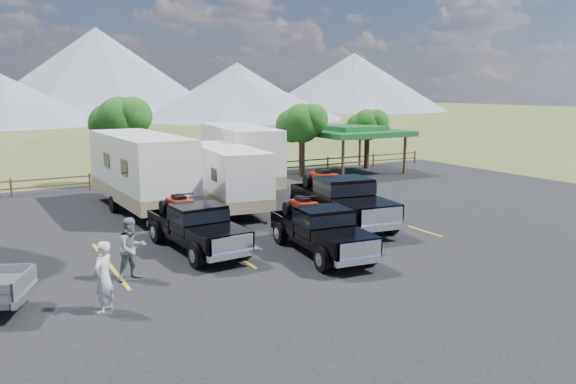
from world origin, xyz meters
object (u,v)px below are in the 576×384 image
rig_left (196,225)px  trailer_center (227,177)px  person_a (103,277)px  trailer_left (141,171)px  trailer_right (240,156)px  person_b (132,249)px  rig_center (320,228)px  rig_right (341,199)px  pavilion (353,132)px

rig_left → trailer_center: bearing=53.7°
person_a → rig_left: bearing=-178.1°
trailer_left → person_a: trailer_left is taller
trailer_right → person_b: bearing=-117.5°
rig_left → trailer_left: bearing=85.7°
rig_center → person_a: 7.84m
rig_center → person_b: bearing=-177.6°
person_a → person_b: bearing=-164.7°
rig_left → rig_center: bearing=-38.3°
rig_left → trailer_right: (6.44, 10.46, 0.98)m
rig_right → rig_center: bearing=-125.9°
person_a → rig_center: bearing=148.3°
person_a → person_b: size_ratio=0.98×
pavilion → person_b: 23.92m
trailer_right → rig_right: bearing=-79.5°
trailer_left → person_b: trailer_left is taller
trailer_left → trailer_right: size_ratio=1.00×
rig_center → trailer_left: size_ratio=0.55×
pavilion → person_b: size_ratio=3.26×
rig_center → rig_left: bearing=151.8°
person_a → person_b: 2.51m
trailer_right → person_b: trailer_right is taller
rig_center → trailer_right: trailer_right is taller
trailer_center → person_b: trailer_center is taller
trailer_left → trailer_center: bearing=-27.9°
rig_left → trailer_center: (3.64, 5.72, 0.66)m
pavilion → rig_center: size_ratio=1.10×
trailer_right → person_a: 18.06m
rig_left → trailer_right: size_ratio=0.55×
rig_center → person_a: size_ratio=3.02×
rig_center → person_a: person_a is taller
trailer_center → trailer_left: bearing=160.6°
person_a → person_b: person_b is taller
rig_right → trailer_left: trailer_left is taller
rig_center → trailer_left: (-3.57, 9.91, 0.99)m
trailer_center → rig_left: bearing=-116.4°
person_b → rig_center: bearing=-19.3°
rig_right → person_b: (-9.47, -2.81, -0.12)m
trailer_center → trailer_right: bearing=65.4°
rig_right → trailer_right: trailer_right is taller
trailer_right → rig_center: bearing=-93.4°
rig_left → trailer_left: 7.49m
rig_left → person_a: person_a is taller
rig_center → person_b: 6.40m
rig_right → trailer_center: bearing=129.5°
rig_right → pavilion: bearing=60.4°
trailer_left → rig_right: bearing=-47.6°
pavilion → rig_center: pavilion is taller
pavilion → person_a: bearing=-139.5°
trailer_center → rig_right: bearing=-52.2°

